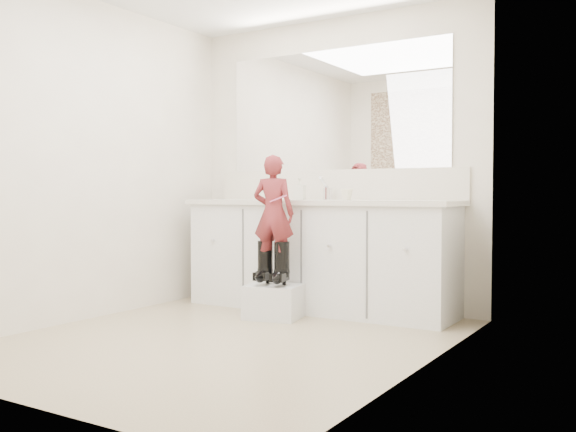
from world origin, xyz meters
The scene contains 18 objects.
floor centered at (0.00, 0.00, 0.00)m, with size 3.00×3.00×0.00m, color #867458.
wall_back centered at (0.00, 1.50, 1.20)m, with size 2.60×2.60×0.00m, color beige.
wall_front centered at (0.00, -1.50, 1.20)m, with size 2.60×2.60×0.00m, color beige.
wall_left centered at (-1.30, 0.00, 1.20)m, with size 3.00×3.00×0.00m, color beige.
wall_right centered at (1.30, 0.00, 1.20)m, with size 3.00×3.00×0.00m, color beige.
vanity_cabinet centered at (0.00, 1.23, 0.42)m, with size 2.20×0.55×0.85m, color silver.
countertop centered at (0.00, 1.21, 0.87)m, with size 2.28×0.58×0.04m, color beige.
backsplash centered at (0.00, 1.49, 1.02)m, with size 2.28×0.03×0.25m, color beige.
mirror centered at (0.00, 1.49, 1.64)m, with size 2.00×0.02×1.00m, color white.
dot_panel centered at (0.00, -1.49, 1.65)m, with size 2.00×0.01×1.20m, color #472819.
faucet centered at (0.00, 1.38, 0.94)m, with size 0.08×0.08×0.10m, color silver.
cup centered at (0.24, 1.24, 0.93)m, with size 0.10×0.10×0.09m, color beige.
soap_bottle centered at (-0.18, 1.24, 0.98)m, with size 0.08×0.08×0.18m, color beige.
step_stool centered at (-0.13, 0.75, 0.13)m, with size 0.40×0.33×0.25m, color silver.
boot_left centered at (-0.20, 0.75, 0.42)m, with size 0.12×0.22×0.33m, color black, non-canonical shape.
boot_right centered at (-0.05, 0.75, 0.42)m, with size 0.12×0.22×0.33m, color black, non-canonical shape.
toddler centered at (-0.13, 0.75, 0.79)m, with size 0.32×0.21×0.88m, color #B5373E.
toothbrush centered at (-0.06, 0.71, 0.90)m, with size 0.01×0.01×0.14m, color #CE5080.
Camera 1 is at (2.48, -3.28, 0.94)m, focal length 40.00 mm.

